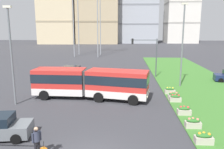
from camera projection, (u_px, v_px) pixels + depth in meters
name	position (u px, v px, depth m)	size (l,w,h in m)	color
grass_median	(223.00, 104.00, 21.78)	(10.00, 70.00, 0.08)	#3D752D
articulated_bus	(90.00, 83.00, 23.31)	(11.95, 3.98, 3.00)	red
car_black_sedan	(73.00, 71.00, 34.35)	(4.46, 2.14, 1.58)	black
pedestrian_crossing	(37.00, 139.00, 12.76)	(0.40, 0.47, 1.74)	black
flower_planter_0	(204.00, 138.00, 14.13)	(1.10, 0.56, 0.74)	#B7AD9E
flower_planter_1	(193.00, 123.00, 16.39)	(1.10, 0.56, 0.74)	#B7AD9E
flower_planter_2	(184.00, 110.00, 18.89)	(1.10, 0.56, 0.74)	#B7AD9E
flower_planter_3	(175.00, 98.00, 22.24)	(1.10, 0.56, 0.74)	#B7AD9E
flower_planter_4	(174.00, 96.00, 23.08)	(1.10, 0.56, 0.74)	#B7AD9E
flower_planter_5	(170.00, 91.00, 24.97)	(1.10, 0.56, 0.74)	#B7AD9E
traffic_light_far_right	(148.00, 51.00, 33.11)	(3.89, 0.28, 5.66)	#474C51
streetlight_left	(11.00, 52.00, 20.76)	(0.70, 0.28, 9.05)	slate
streetlight_median	(183.00, 42.00, 27.30)	(0.70, 0.28, 10.00)	slate
apartment_tower_centre	(135.00, 7.00, 113.40)	(22.15, 16.79, 35.44)	#9EA3AD
apartment_tower_eastcentre	(182.00, 4.00, 112.90)	(15.06, 15.06, 38.05)	silver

